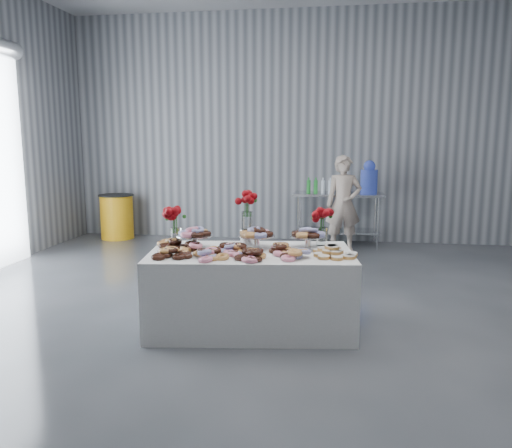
% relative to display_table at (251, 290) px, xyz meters
% --- Properties ---
extents(ground, '(9.00, 9.00, 0.00)m').
position_rel_display_table_xyz_m(ground, '(0.06, -0.10, -0.38)').
color(ground, '#35383D').
rests_on(ground, ground).
extents(room_walls, '(8.04, 9.04, 4.02)m').
position_rel_display_table_xyz_m(room_walls, '(-0.21, -0.03, 2.26)').
color(room_walls, gray).
rests_on(room_walls, ground).
extents(display_table, '(2.01, 1.24, 0.75)m').
position_rel_display_table_xyz_m(display_table, '(0.00, 0.00, 0.00)').
color(display_table, white).
rests_on(display_table, ground).
extents(prep_table, '(1.50, 0.60, 0.90)m').
position_rel_display_table_xyz_m(prep_table, '(0.86, 4.00, 0.24)').
color(prep_table, silver).
rests_on(prep_table, ground).
extents(donut_mounds, '(1.89, 1.03, 0.09)m').
position_rel_display_table_xyz_m(donut_mounds, '(0.00, -0.05, 0.42)').
color(donut_mounds, '#C87F49').
rests_on(donut_mounds, display_table).
extents(cake_stand_left, '(0.36, 0.36, 0.17)m').
position_rel_display_table_xyz_m(cake_stand_left, '(-0.56, 0.08, 0.52)').
color(cake_stand_left, silver).
rests_on(cake_stand_left, display_table).
extents(cake_stand_mid, '(0.36, 0.36, 0.17)m').
position_rel_display_table_xyz_m(cake_stand_mid, '(0.03, 0.16, 0.52)').
color(cake_stand_mid, silver).
rests_on(cake_stand_mid, display_table).
extents(cake_stand_right, '(0.36, 0.36, 0.17)m').
position_rel_display_table_xyz_m(cake_stand_right, '(0.53, 0.22, 0.52)').
color(cake_stand_right, silver).
rests_on(cake_stand_right, display_table).
extents(danish_pile, '(0.48, 0.48, 0.11)m').
position_rel_display_table_xyz_m(danish_pile, '(0.76, -0.05, 0.43)').
color(danish_pile, white).
rests_on(danish_pile, display_table).
extents(bouquet_left, '(0.26, 0.26, 0.42)m').
position_rel_display_table_xyz_m(bouquet_left, '(-0.78, 0.15, 0.67)').
color(bouquet_left, white).
rests_on(bouquet_left, display_table).
extents(bouquet_right, '(0.26, 0.26, 0.42)m').
position_rel_display_table_xyz_m(bouquet_right, '(0.66, 0.39, 0.67)').
color(bouquet_right, white).
rests_on(bouquet_right, display_table).
extents(bouquet_center, '(0.26, 0.26, 0.57)m').
position_rel_display_table_xyz_m(bouquet_center, '(-0.09, 0.34, 0.75)').
color(bouquet_center, silver).
rests_on(bouquet_center, display_table).
extents(water_jug, '(0.28, 0.28, 0.55)m').
position_rel_display_table_xyz_m(water_jug, '(1.36, 4.00, 0.77)').
color(water_jug, '#455FEC').
rests_on(water_jug, prep_table).
extents(drink_bottles, '(0.54, 0.08, 0.27)m').
position_rel_display_table_xyz_m(drink_bottles, '(0.54, 3.90, 0.66)').
color(drink_bottles, '#268C33').
rests_on(drink_bottles, prep_table).
extents(person, '(0.61, 0.45, 1.55)m').
position_rel_display_table_xyz_m(person, '(0.93, 3.49, 0.40)').
color(person, '#CC8C93').
rests_on(person, ground).
extents(trash_barrel, '(0.63, 0.63, 0.81)m').
position_rel_display_table_xyz_m(trash_barrel, '(-3.13, 4.00, 0.03)').
color(trash_barrel, '#FBAB15').
rests_on(trash_barrel, ground).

